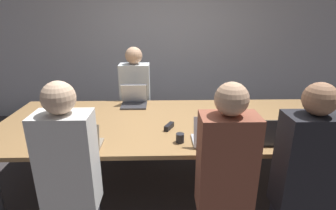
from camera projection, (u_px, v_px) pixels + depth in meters
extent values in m
plane|color=#383333|center=(168.00, 180.00, 3.04)|extent=(24.00, 24.00, 0.00)
cube|color=#ADADB2|center=(165.00, 39.00, 4.58)|extent=(12.00, 0.06, 2.80)
cube|color=#9E7547|center=(169.00, 123.00, 2.80)|extent=(3.57, 1.42, 0.04)
cylinder|color=#4C4C51|center=(44.00, 134.00, 3.38)|extent=(0.08, 0.08, 0.70)
cylinder|color=#4C4C51|center=(288.00, 132.00, 3.46)|extent=(0.08, 0.08, 0.70)
cube|color=#B7B7BC|center=(212.00, 141.00, 2.35)|extent=(0.35, 0.25, 0.02)
cube|color=#B7B7BC|center=(215.00, 132.00, 2.21)|extent=(0.36, 0.09, 0.25)
cube|color=black|center=(215.00, 132.00, 2.22)|extent=(0.35, 0.09, 0.25)
cube|color=brown|center=(226.00, 164.00, 1.86)|extent=(0.40, 0.24, 0.74)
sphere|color=tan|center=(232.00, 99.00, 1.70)|extent=(0.23, 0.23, 0.23)
cylinder|color=#232328|center=(180.00, 138.00, 2.33)|extent=(0.07, 0.07, 0.08)
cube|color=#333338|center=(134.00, 106.00, 3.24)|extent=(0.31, 0.26, 0.02)
cube|color=#333338|center=(134.00, 93.00, 3.28)|extent=(0.32, 0.10, 0.25)
cube|color=silver|center=(134.00, 93.00, 3.27)|extent=(0.31, 0.10, 0.25)
cube|color=#2D2D38|center=(137.00, 130.00, 3.80)|extent=(0.32, 0.24, 0.45)
cube|color=silver|center=(135.00, 91.00, 3.60)|extent=(0.40, 0.24, 0.74)
sphere|color=tan|center=(134.00, 56.00, 3.44)|extent=(0.23, 0.23, 0.23)
cube|color=gray|center=(82.00, 144.00, 2.28)|extent=(0.34, 0.20, 0.02)
cube|color=gray|center=(78.00, 137.00, 2.17)|extent=(0.35, 0.07, 0.20)
cube|color=black|center=(78.00, 137.00, 2.18)|extent=(0.34, 0.07, 0.20)
cube|color=silver|center=(68.00, 162.00, 1.89)|extent=(0.40, 0.24, 0.74)
sphere|color=beige|center=(58.00, 98.00, 1.73)|extent=(0.23, 0.23, 0.23)
cube|color=#333338|center=(277.00, 140.00, 2.36)|extent=(0.35, 0.22, 0.02)
cube|color=#333338|center=(283.00, 133.00, 2.23)|extent=(0.35, 0.04, 0.22)
cube|color=black|center=(283.00, 132.00, 2.24)|extent=(0.35, 0.04, 0.22)
cube|color=#232328|center=(307.00, 163.00, 1.87)|extent=(0.40, 0.24, 0.74)
sphere|color=#9E7051|center=(320.00, 99.00, 1.71)|extent=(0.22, 0.22, 0.22)
cylinder|color=white|center=(249.00, 138.00, 2.34)|extent=(0.08, 0.08, 0.08)
cylinder|color=black|center=(245.00, 128.00, 2.40)|extent=(0.08, 0.08, 0.19)
cylinder|color=black|center=(247.00, 117.00, 2.36)|extent=(0.03, 0.03, 0.04)
cube|color=black|center=(169.00, 126.00, 2.61)|extent=(0.11, 0.15, 0.05)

